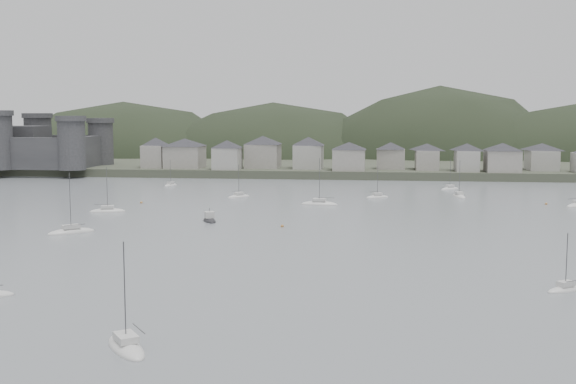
# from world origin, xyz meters

# --- Properties ---
(ground) EXTENTS (900.00, 900.00, 0.00)m
(ground) POSITION_xyz_m (0.00, 0.00, 0.00)
(ground) COLOR slate
(ground) RESTS_ON ground
(far_shore_land) EXTENTS (900.00, 250.00, 3.00)m
(far_shore_land) POSITION_xyz_m (0.00, 295.00, 1.50)
(far_shore_land) COLOR #383D2D
(far_shore_land) RESTS_ON ground
(forested_ridge) EXTENTS (851.55, 103.94, 102.57)m
(forested_ridge) POSITION_xyz_m (4.83, 269.40, -11.28)
(forested_ridge) COLOR black
(forested_ridge) RESTS_ON ground
(castle) EXTENTS (66.00, 43.00, 20.00)m
(castle) POSITION_xyz_m (-120.00, 179.80, 10.96)
(castle) COLOR #353537
(castle) RESTS_ON far_shore_land
(waterfront_town) EXTENTS (451.48, 28.46, 12.92)m
(waterfront_town) POSITION_xyz_m (50.59, 183.34, 8.66)
(waterfront_town) COLOR gray
(waterfront_town) RESTS_ON far_shore_land
(moored_fleet) EXTENTS (255.10, 167.05, 13.41)m
(moored_fleet) POSITION_xyz_m (-4.55, 60.76, 0.18)
(moored_fleet) COLOR silver
(moored_fleet) RESTS_ON ground
(motor_launch_far) EXTENTS (5.13, 7.29, 3.66)m
(motor_launch_far) POSITION_xyz_m (-16.65, 68.11, 0.30)
(motor_launch_far) COLOR black
(motor_launch_far) RESTS_ON ground
(mooring_buoys) EXTENTS (176.39, 98.33, 0.70)m
(mooring_buoys) POSITION_xyz_m (4.61, 70.33, 0.15)
(mooring_buoys) COLOR #AC7439
(mooring_buoys) RESTS_ON ground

